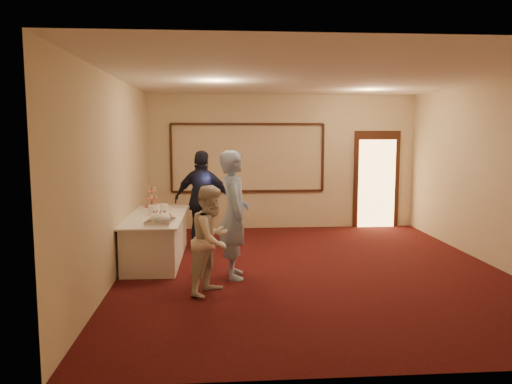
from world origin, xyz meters
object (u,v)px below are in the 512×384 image
buffet_table (157,237)px  woman (212,240)px  pavlova_tray (160,219)px  guest (203,200)px  cupcake_stand (152,199)px  tart (164,216)px  plate_stack_b (163,208)px  plate_stack_a (154,210)px  man (234,215)px

buffet_table → woman: bearing=-62.5°
buffet_table → pavlova_tray: size_ratio=4.25×
buffet_table → guest: 1.19m
pavlova_tray → woman: woman is taller
cupcake_stand → tart: size_ratio=1.50×
cupcake_stand → plate_stack_b: size_ratio=2.29×
woman → plate_stack_b: bearing=52.0°
pavlova_tray → cupcake_stand: bearing=101.0°
pavlova_tray → tart: bearing=89.7°
buffet_table → plate_stack_b: size_ratio=13.29×
cupcake_stand → guest: 0.98m
plate_stack_a → plate_stack_b: size_ratio=1.12×
pavlova_tray → guest: bearing=69.0°
cupcake_stand → pavlova_tray: bearing=-79.0°
plate_stack_a → tart: bearing=-52.2°
buffet_table → plate_stack_b: bearing=71.3°
buffet_table → plate_stack_a: size_ratio=11.88×
pavlova_tray → cupcake_stand: cupcake_stand is taller
plate_stack_b → tart: size_ratio=0.65×
plate_stack_b → buffet_table: bearing=-108.7°
buffet_table → guest: guest is taller
man → guest: 1.95m
tart → cupcake_stand: bearing=106.3°
buffet_table → pavlova_tray: pavlova_tray is taller
pavlova_tray → man: bearing=-14.3°
man → woman: size_ratio=1.29×
cupcake_stand → tart: bearing=-73.7°
buffet_table → plate_stack_b: plate_stack_b is taller
pavlova_tray → woman: (0.80, -1.00, -0.12)m
woman → buffet_table: bearing=57.1°
buffet_table → woman: size_ratio=1.65×
pavlova_tray → tart: (0.00, 0.59, -0.06)m
plate_stack_b → cupcake_stand: bearing=112.4°
plate_stack_a → plate_stack_b: 0.30m
pavlova_tray → guest: size_ratio=0.31×
man → pavlova_tray: bearing=72.1°
buffet_table → cupcake_stand: (-0.19, 0.95, 0.53)m
cupcake_stand → woman: woman is taller
plate_stack_a → woman: 2.11m
guest → woman: bearing=109.0°
pavlova_tray → buffet_table: bearing=100.7°
pavlova_tray → guest: 1.70m
plate_stack_b → man: man is taller
buffet_table → plate_stack_a: bearing=177.8°
plate_stack_a → man: 1.75m
pavlova_tray → man: (1.13, -0.29, 0.10)m
pavlova_tray → woman: 1.29m
plate_stack_a → buffet_table: bearing=-2.2°
plate_stack_a → man: bearing=-40.6°
man → plate_stack_b: bearing=36.8°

